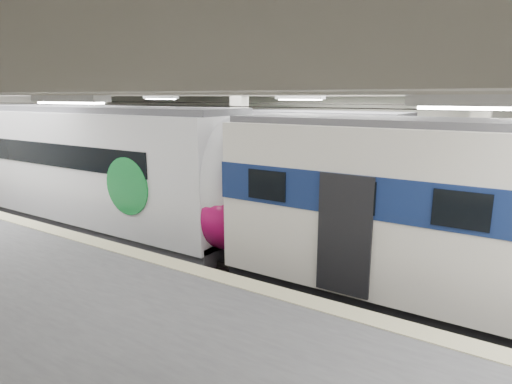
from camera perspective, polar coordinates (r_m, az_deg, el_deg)
The scene contains 3 objects.
station_hall at distance 10.64m, azimuth -3.47°, elevation 3.20°, with size 36.00×24.00×5.75m.
modern_emu at distance 16.53m, azimuth -18.35°, elevation 2.55°, with size 14.45×2.98×4.63m.
far_train at distance 19.09m, azimuth -1.13°, elevation 4.50°, with size 13.95×3.52×4.42m.
Camera 1 is at (6.19, -10.21, 4.98)m, focal length 30.00 mm.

